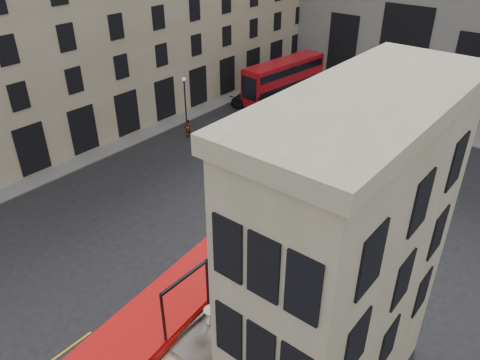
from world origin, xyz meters
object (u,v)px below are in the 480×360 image
Objects in this scene: pedestrian_d at (431,136)px; cafe_table_near at (211,314)px; traffic_light_far at (261,84)px; street_lamp_b at (358,87)px; car_b at (353,119)px; bus_near at (176,332)px; pedestrian_a at (259,107)px; pedestrian_e at (188,129)px; cafe_table_far at (281,251)px; car_a at (274,164)px; bicycle at (241,189)px; traffic_light_near at (282,179)px; pedestrian_c at (378,95)px; bus_far at (284,78)px; cyclist at (260,155)px; cafe_chair_d at (321,261)px; car_c at (249,98)px; pedestrian_b at (352,92)px; cafe_chair_b at (289,306)px; street_lamp_a at (186,106)px; cafe_chair_c at (300,292)px; cafe_table_mid at (262,273)px; cafe_chair_a at (249,346)px.

cafe_table_near reaches higher than pedestrian_d.
street_lamp_b reaches higher than traffic_light_far.
bus_near is at bearing -109.79° from car_b.
pedestrian_a reaches higher than pedestrian_e.
pedestrian_a is 29.82m from cafe_table_far.
cafe_table_near is (11.52, -36.92, 2.71)m from street_lamp_b.
traffic_light_far reaches higher than car_a.
car_a is 2.46× the size of bicycle.
traffic_light_near is 25.34m from pedestrian_c.
bus_far is at bearing 1.90° from bicycle.
pedestrian_e is (-1.25, -14.68, -1.65)m from bus_far.
cafe_chair_d is (13.59, -13.23, 3.97)m from cyclist.
cafe_table_near reaches higher than traffic_light_near.
cyclist is at bearing 121.51° from cafe_table_near.
pedestrian_e reaches higher than bicycle.
cafe_table_far reaches higher than pedestrian_c.
cafe_chair_d is at bearing -99.47° from car_b.
bicycle is at bearing -170.63° from traffic_light_near.
car_a is 0.99× the size of car_c.
cyclist is 0.97× the size of pedestrian_e.
cafe_chair_b reaches higher than pedestrian_b.
cafe_chair_c is (24.58, -17.23, 2.48)m from street_lamp_a.
cyclist reaches higher than bicycle.
pedestrian_a is (3.09, -2.06, 0.29)m from car_c.
cafe_chair_d is (21.22, -27.86, 2.30)m from bus_far.
cafe_chair_c is at bearing -61.64° from pedestrian_a.
pedestrian_e is 2.47× the size of cafe_table_near.
cafe_chair_d is at bearing -149.18° from bicycle.
street_lamp_b is 33.77m from cafe_table_far.
pedestrian_a reaches higher than pedestrian_d.
cafe_chair_b is (2.22, -2.56, -0.29)m from cafe_table_far.
street_lamp_a is at bearing -170.68° from pedestrian_b.
traffic_light_far is at bearing 123.57° from cafe_table_near.
pedestrian_a is at bearing 120.24° from bus_near.
pedestrian_e is at bearing 142.74° from cafe_table_mid.
cyclist is at bearing 130.04° from cafe_chair_b.
car_c is 37.54m from cafe_table_near.
street_lamp_a is at bearing 144.97° from cafe_chair_c.
cafe_chair_d is at bearing 74.17° from cafe_table_near.
cafe_chair_d reaches higher than bus_far.
car_a is at bearing 123.33° from cafe_table_mid.
traffic_light_near reaches higher than pedestrian_d.
street_lamp_b is 3.59m from pedestrian_c.
cafe_chair_c reaches higher than cafe_chair_b.
street_lamp_b reaches higher than traffic_light_near.
bicycle is (-7.94, 14.62, -2.32)m from bus_near.
cafe_table_mid reaches higher than cyclist.
traffic_light_near is 11.91m from cafe_table_far.
bicycle is 19.35m from cafe_chair_a.
pedestrian_a reaches higher than car_c.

